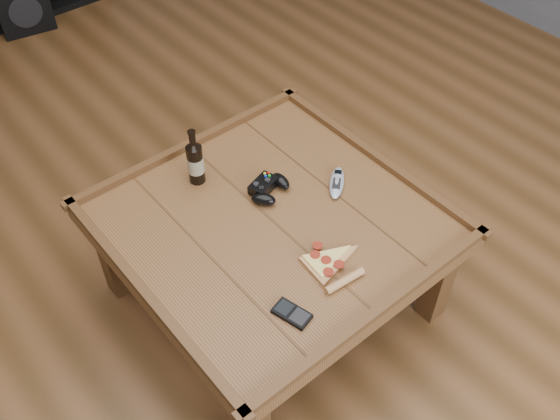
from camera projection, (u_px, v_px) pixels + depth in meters
ground at (273, 299)px, 2.40m from camera, size 6.00×6.00×0.00m
coffee_table at (272, 232)px, 2.12m from camera, size 1.03×1.03×0.48m
beer_bottle at (195, 161)px, 2.14m from camera, size 0.06×0.06×0.22m
game_controller at (268, 188)px, 2.15m from camera, size 0.17×0.14×0.05m
pizza_slice at (329, 265)px, 1.93m from camera, size 0.18×0.26×0.03m
smartphone at (292, 313)px, 1.81m from camera, size 0.09×0.12×0.02m
remote_control at (337, 183)px, 2.18m from camera, size 0.15×0.14×0.02m
subwoofer at (19, 1)px, 3.70m from camera, size 0.35×0.35×0.30m
game_console at (9, 7)px, 3.77m from camera, size 0.12×0.17×0.20m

